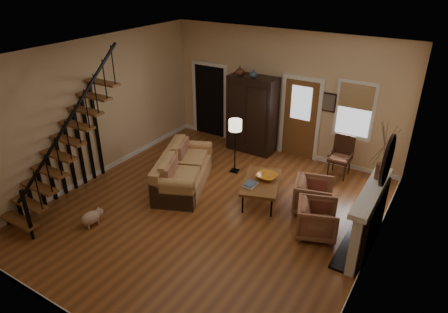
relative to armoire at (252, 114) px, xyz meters
The scene contains 15 objects.
room 1.49m from the armoire, 78.37° to the right, with size 7.00×7.33×3.30m.
staircase 4.94m from the armoire, 115.05° to the right, with size 0.94×2.80×3.20m, color brown, non-canonical shape.
fireplace 4.67m from the armoire, 34.69° to the right, with size 0.33×1.95×2.30m.
armoire is the anchor object (origin of this frame).
vase_a 1.23m from the armoire, 164.05° to the right, with size 0.24×0.24×0.25m, color #4C2619.
vase_b 1.16m from the armoire, 63.43° to the right, with size 0.20×0.20×0.21m, color #334C60.
sofa 2.70m from the armoire, 98.95° to the right, with size 0.95×2.21×0.82m, color tan, non-canonical shape.
coffee_table 2.77m from the armoire, 57.18° to the right, with size 0.76×1.30×0.50m, color brown, non-canonical shape.
bowl 2.60m from the armoire, 54.41° to the right, with size 0.44×0.44×0.11m, color orange.
books 2.89m from the armoire, 62.49° to the right, with size 0.24×0.32×0.06m, color beige, non-canonical shape.
armchair_left 4.06m from the armoire, 43.35° to the right, with size 0.75×0.77×0.70m, color brown.
armchair_right 3.30m from the armoire, 38.02° to the right, with size 0.77×0.79×0.72m, color brown.
floor_lamp 1.43m from the armoire, 79.16° to the right, with size 0.32×0.32×1.40m, color black, non-canonical shape.
side_chair 2.61m from the armoire, ahead, with size 0.54×0.54×1.02m, color #381F11, non-canonical shape.
dog 5.05m from the armoire, 102.15° to the right, with size 0.27×0.45×0.33m, color #D2AD8F, non-canonical shape.
Camera 1 is at (4.00, -5.91, 4.85)m, focal length 32.00 mm.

